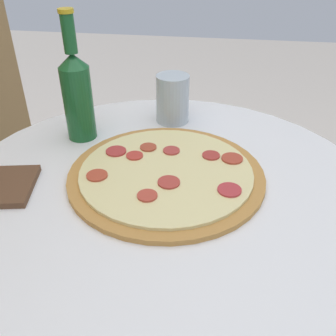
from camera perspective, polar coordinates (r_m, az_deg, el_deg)
table at (r=0.82m, az=-0.51°, el=-12.98°), size 0.81×0.81×0.71m
pizza at (r=0.71m, az=-0.00°, el=-0.81°), size 0.37×0.37×0.02m
beer_bottle at (r=0.83m, az=-13.69°, el=11.07°), size 0.06×0.06×0.27m
drinking_glass at (r=0.90m, az=0.70°, el=10.50°), size 0.08×0.08×0.11m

